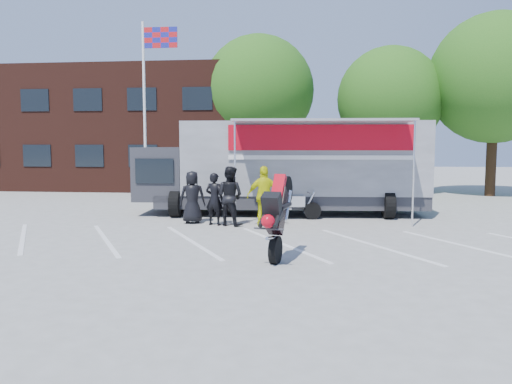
% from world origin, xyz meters
% --- Properties ---
extents(ground, '(100.00, 100.00, 0.00)m').
position_xyz_m(ground, '(0.00, 0.00, 0.00)').
color(ground, '#A2A29D').
rests_on(ground, ground).
extents(parking_bay_lines, '(18.09, 13.33, 0.01)m').
position_xyz_m(parking_bay_lines, '(0.00, 1.00, 0.01)').
color(parking_bay_lines, white).
rests_on(parking_bay_lines, ground).
extents(office_building, '(18.00, 8.00, 7.00)m').
position_xyz_m(office_building, '(-10.00, 18.00, 3.50)').
color(office_building, '#3F1C14').
rests_on(office_building, ground).
extents(flagpole, '(1.61, 0.12, 8.00)m').
position_xyz_m(flagpole, '(-6.24, 10.00, 5.05)').
color(flagpole, white).
rests_on(flagpole, ground).
extents(tree_left, '(6.12, 6.12, 8.64)m').
position_xyz_m(tree_left, '(-2.00, 16.00, 5.57)').
color(tree_left, '#382314').
rests_on(tree_left, ground).
extents(tree_mid, '(5.44, 5.44, 7.68)m').
position_xyz_m(tree_mid, '(5.00, 15.00, 4.94)').
color(tree_mid, '#382314').
rests_on(tree_mid, ground).
extents(tree_right, '(6.46, 6.46, 9.12)m').
position_xyz_m(tree_right, '(10.00, 14.50, 5.88)').
color(tree_right, '#382314').
rests_on(tree_right, ground).
extents(transporter_truck, '(11.02, 5.78, 3.42)m').
position_xyz_m(transporter_truck, '(0.19, 6.63, 0.00)').
color(transporter_truck, '#9B9DA4').
rests_on(transporter_truck, ground).
extents(parked_motorcycle, '(2.11, 1.02, 1.06)m').
position_xyz_m(parked_motorcycle, '(0.35, 5.24, 0.00)').
color(parked_motorcycle, '#BCBCC1').
rests_on(parked_motorcycle, ground).
extents(stunt_bike_rider, '(1.19, 1.91, 2.09)m').
position_xyz_m(stunt_bike_rider, '(0.36, -0.58, 0.00)').
color(stunt_bike_rider, black).
rests_on(stunt_bike_rider, ground).
extents(spectator_leather_a, '(0.93, 0.69, 1.73)m').
position_xyz_m(spectator_leather_a, '(-2.91, 4.08, 0.87)').
color(spectator_leather_a, black).
rests_on(spectator_leather_a, ground).
extents(spectator_leather_b, '(0.71, 0.56, 1.69)m').
position_xyz_m(spectator_leather_b, '(-2.11, 3.76, 0.85)').
color(spectator_leather_b, black).
rests_on(spectator_leather_b, ground).
extents(spectator_leather_c, '(1.12, 1.01, 1.90)m').
position_xyz_m(spectator_leather_c, '(-1.61, 3.75, 0.95)').
color(spectator_leather_c, black).
rests_on(spectator_leather_c, ground).
extents(spectator_hivis, '(1.17, 0.60, 1.91)m').
position_xyz_m(spectator_hivis, '(-0.50, 3.79, 0.96)').
color(spectator_hivis, '#DBE10B').
rests_on(spectator_hivis, ground).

